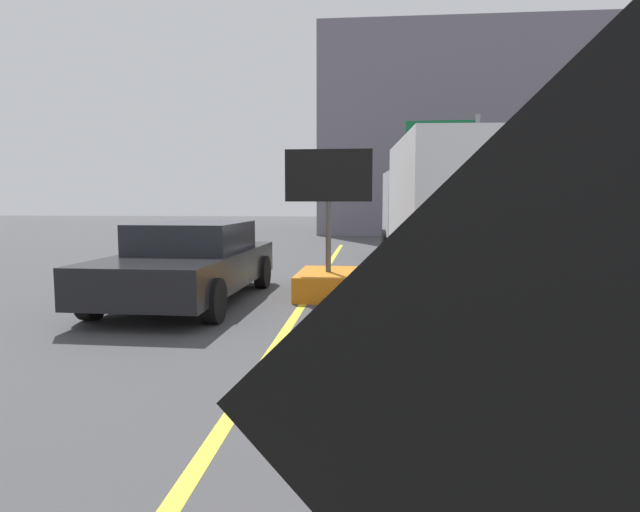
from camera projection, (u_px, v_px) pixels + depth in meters
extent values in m
cube|color=yellow|center=(188.00, 481.00, 3.43)|extent=(0.14, 36.00, 0.01)
cube|color=orange|center=(328.00, 284.00, 10.05)|extent=(1.13, 1.82, 0.45)
cylinder|color=#4C4C4C|center=(328.00, 237.00, 9.96)|extent=(0.10, 0.10, 1.30)
cube|color=black|center=(328.00, 175.00, 9.84)|extent=(1.60, 0.11, 0.95)
sphere|color=yellow|center=(359.00, 175.00, 9.83)|extent=(0.09, 0.09, 0.09)
sphere|color=yellow|center=(342.00, 175.00, 9.86)|extent=(0.09, 0.09, 0.09)
sphere|color=yellow|center=(326.00, 176.00, 9.90)|extent=(0.09, 0.09, 0.09)
sphere|color=yellow|center=(310.00, 176.00, 9.93)|extent=(0.09, 0.09, 0.09)
sphere|color=yellow|center=(301.00, 166.00, 9.93)|extent=(0.09, 0.09, 0.09)
sphere|color=yellow|center=(301.00, 186.00, 9.97)|extent=(0.09, 0.09, 0.09)
cube|color=black|center=(438.00, 248.00, 13.49)|extent=(1.98, 7.72, 0.25)
cube|color=silver|center=(423.00, 204.00, 16.11)|extent=(2.36, 2.26, 1.90)
cube|color=silver|center=(449.00, 194.00, 12.18)|extent=(2.52, 5.31, 2.43)
cylinder|color=black|center=(387.00, 244.00, 16.13)|extent=(0.33, 0.91, 0.90)
cylinder|color=black|center=(459.00, 245.00, 16.04)|extent=(0.33, 0.91, 0.90)
cylinder|color=black|center=(406.00, 264.00, 11.26)|extent=(0.33, 0.91, 0.90)
cylinder|color=black|center=(510.00, 264.00, 11.18)|extent=(0.33, 0.91, 0.90)
cube|color=black|center=(189.00, 269.00, 9.43)|extent=(2.08, 4.83, 0.60)
cube|color=black|center=(193.00, 237.00, 9.61)|extent=(1.78, 2.20, 0.50)
cylinder|color=black|center=(214.00, 301.00, 7.78)|extent=(0.24, 0.67, 0.66)
cylinder|color=black|center=(91.00, 298.00, 8.00)|extent=(0.24, 0.67, 0.66)
cylinder|color=black|center=(262.00, 272.00, 10.91)|extent=(0.24, 0.67, 0.66)
cylinder|color=black|center=(173.00, 270.00, 11.13)|extent=(0.24, 0.67, 0.66)
cylinder|color=gray|center=(476.00, 181.00, 20.66)|extent=(0.18, 0.18, 5.00)
cube|color=#0F6033|center=(440.00, 138.00, 20.66)|extent=(2.60, 0.14, 1.30)
cube|color=white|center=(440.00, 138.00, 20.69)|extent=(1.82, 0.06, 0.18)
cube|color=slate|center=(460.00, 137.00, 29.23)|extent=(14.91, 7.49, 10.38)
cube|color=black|center=(357.00, 389.00, 5.05)|extent=(0.36, 0.36, 0.03)
cone|color=orange|center=(358.00, 350.00, 5.02)|extent=(0.28, 0.28, 0.72)
cylinder|color=white|center=(358.00, 347.00, 5.01)|extent=(0.19, 0.19, 0.08)
cube|color=black|center=(350.00, 315.00, 8.34)|extent=(0.36, 0.36, 0.03)
cone|color=#EA5B0C|center=(350.00, 295.00, 8.30)|extent=(0.28, 0.28, 0.59)
cylinder|color=white|center=(350.00, 293.00, 8.30)|extent=(0.19, 0.19, 0.08)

